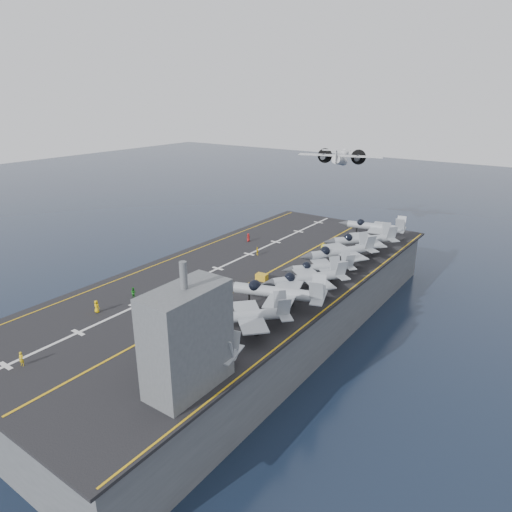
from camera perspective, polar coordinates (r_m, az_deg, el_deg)
The scene contains 26 objects.
ground at distance 87.24m, azimuth -1.54°, elevation -8.79°, with size 500.00×500.00×0.00m, color #142135.
hull at distance 84.98m, azimuth -1.57°, elevation -5.83°, with size 36.00×90.00×10.00m, color #56595E.
flight_deck at distance 82.87m, azimuth -1.60°, elevation -2.58°, with size 38.00×92.00×0.40m, color black.
foul_line at distance 81.15m, azimuth 0.09°, elevation -2.90°, with size 0.35×90.00×0.02m, color gold.
landing_centerline at distance 86.29m, azimuth -4.79°, elevation -1.56°, with size 0.50×90.00×0.02m, color silver.
deck_edge_port at distance 93.37m, azimuth -9.97°, elevation -0.13°, with size 0.25×90.00×0.02m, color gold.
deck_edge_stbd at distance 74.04m, azimuth 9.97°, elevation -5.53°, with size 0.25×90.00×0.02m, color gold.
island_superstructure at distance 50.11m, azimuth -8.69°, elevation -8.77°, with size 5.00×10.00×15.00m, color #56595E, non-canonical shape.
fighter_jet_1 at distance 57.01m, azimuth -7.76°, elevation -10.94°, with size 15.05×11.75×4.63m, color #A0A8B2, non-canonical shape.
fighter_jet_2 at distance 62.79m, azimuth -1.56°, elevation -7.43°, with size 17.42×17.61×5.16m, color #949CA4, non-canonical shape.
fighter_jet_3 at distance 69.34m, azimuth 2.77°, elevation -4.44°, with size 19.24×15.81×5.75m, color gray, non-canonical shape.
fighter_jet_4 at distance 75.58m, azimuth 6.57°, elevation -2.67°, with size 16.91×18.03×5.21m, color gray, non-canonical shape.
fighter_jet_5 at distance 81.46m, azimuth 8.27°, elevation -1.32°, with size 15.34×15.59×4.56m, color #8D939B, non-canonical shape.
fighter_jet_6 at distance 88.60m, azimuth 10.59°, elevation 0.61°, with size 17.44×19.05×5.50m, color #979FA8, non-canonical shape.
fighter_jet_7 at distance 97.17m, azimuth 13.31°, elevation 2.10°, with size 18.34×18.60×5.45m, color #8D959D, non-canonical shape.
fighter_jet_8 at distance 107.60m, azimuth 14.69°, elevation 3.63°, with size 16.77×12.79×5.25m, color #9CA5AD, non-canonical shape.
tow_cart_a at distance 66.31m, azimuth -8.62°, elevation -8.06°, with size 2.22×1.84×1.14m, color gold, non-canonical shape.
tow_cart_b at distance 80.47m, azimuth 0.72°, elevation -2.66°, with size 2.12×1.50×1.20m, color gold, non-canonical shape.
tow_cart_c at distance 96.27m, azimuth 8.86°, elevation 0.95°, with size 2.40×1.75×1.32m, color yellow, non-canonical shape.
crew_0 at distance 72.96m, azimuth -19.31°, elevation -5.97°, with size 1.27×0.95×1.94m, color yellow.
crew_2 at distance 76.30m, azimuth -15.07°, elevation -4.43°, with size 1.17×0.87×1.79m, color #1A801D.
crew_4 at distance 92.85m, azimuth 0.17°, elevation 0.61°, with size 1.22×1.09×1.69m, color yellow.
crew_5 at distance 101.56m, azimuth -0.97°, elevation 2.34°, with size 0.92×1.21×1.84m, color #B21919.
crew_6 at distance 63.18m, azimuth -27.28°, elevation -11.36°, with size 1.29×1.07×1.84m, color yellow.
crew_7 at distance 69.86m, azimuth -6.93°, elevation -6.23°, with size 1.19×1.04×1.66m, color yellow.
transport_plane at distance 133.98m, azimuth 10.44°, elevation 11.65°, with size 27.10×22.03×5.56m, color #BCBEC0, non-canonical shape.
Camera 1 is at (46.32, -61.13, 41.58)m, focal length 32.00 mm.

